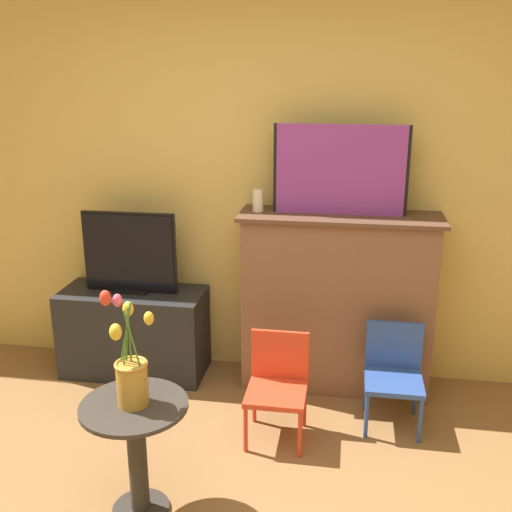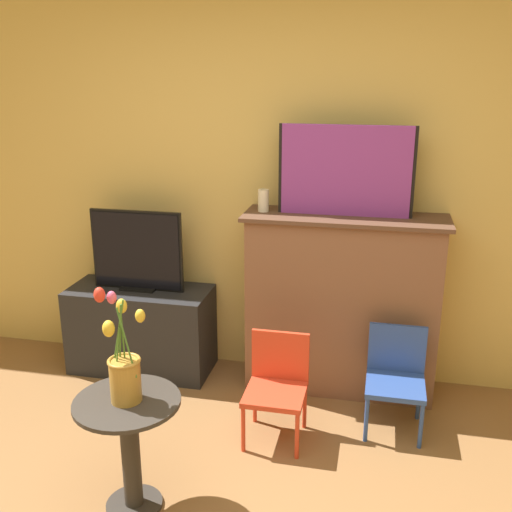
% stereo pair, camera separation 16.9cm
% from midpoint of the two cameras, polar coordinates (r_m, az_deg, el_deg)
% --- Properties ---
extents(wall_back, '(8.00, 0.06, 2.70)m').
position_cam_midpoint_polar(wall_back, '(3.91, 0.16, 7.66)').
color(wall_back, '#E0BC66').
rests_on(wall_back, ground).
extents(fireplace_mantel, '(1.25, 0.41, 1.16)m').
position_cam_midpoint_polar(fireplace_mantel, '(3.87, 6.47, -4.22)').
color(fireplace_mantel, brown).
rests_on(fireplace_mantel, ground).
extents(painting, '(0.81, 0.03, 0.54)m').
position_cam_midpoint_polar(painting, '(3.65, 6.71, 8.12)').
color(painting, black).
rests_on(painting, fireplace_mantel).
extents(mantel_candle, '(0.07, 0.07, 0.14)m').
position_cam_midpoint_polar(mantel_candle, '(3.74, -1.10, 5.31)').
color(mantel_candle, silver).
rests_on(mantel_candle, fireplace_mantel).
extents(tv_stand, '(0.96, 0.43, 0.59)m').
position_cam_midpoint_polar(tv_stand, '(4.22, -12.63, -7.07)').
color(tv_stand, '#232326').
rests_on(tv_stand, ground).
extents(tv_monitor, '(0.63, 0.12, 0.54)m').
position_cam_midpoint_polar(tv_monitor, '(4.03, -13.13, 0.20)').
color(tv_monitor, black).
rests_on(tv_monitor, tv_stand).
extents(chair_red, '(0.33, 0.33, 0.60)m').
position_cam_midpoint_polar(chair_red, '(3.44, 0.64, -11.84)').
color(chair_red, red).
rests_on(chair_red, ground).
extents(chair_blue, '(0.33, 0.33, 0.60)m').
position_cam_midpoint_polar(chair_blue, '(3.63, 11.65, -10.59)').
color(chair_blue, '#2D4C99').
rests_on(chair_blue, ground).
extents(side_table, '(0.49, 0.49, 0.58)m').
position_cam_midpoint_polar(side_table, '(2.94, -13.01, -17.00)').
color(side_table, '#332D28').
rests_on(side_table, ground).
extents(vase_tulips, '(0.27, 0.16, 0.52)m').
position_cam_midpoint_polar(vase_tulips, '(2.76, -13.63, -10.65)').
color(vase_tulips, '#B78433').
rests_on(vase_tulips, side_table).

